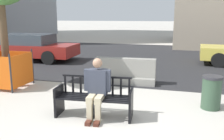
# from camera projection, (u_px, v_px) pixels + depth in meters

# --- Properties ---
(ground_plane) EXTENTS (200.00, 200.00, 0.00)m
(ground_plane) POSITION_uv_depth(u_px,v_px,m) (108.00, 123.00, 5.26)
(ground_plane) COLOR #B7B2A8
(street_asphalt) EXTENTS (120.00, 12.00, 0.01)m
(street_asphalt) POSITION_uv_depth(u_px,v_px,m) (153.00, 57.00, 13.46)
(street_asphalt) COLOR #28282B
(street_asphalt) RESTS_ON ground
(street_bench) EXTENTS (1.73, 0.66, 0.88)m
(street_bench) POSITION_uv_depth(u_px,v_px,m) (94.00, 99.00, 5.52)
(street_bench) COLOR black
(street_bench) RESTS_ON ground
(seated_person) EXTENTS (0.59, 0.75, 1.31)m
(seated_person) POSITION_uv_depth(u_px,v_px,m) (97.00, 87.00, 5.39)
(seated_person) COLOR #383D4C
(seated_person) RESTS_ON ground
(jersey_barrier_centre) EXTENTS (2.03, 0.78, 0.84)m
(jersey_barrier_centre) POSITION_uv_depth(u_px,v_px,m) (125.00, 73.00, 8.30)
(jersey_barrier_centre) COLOR gray
(jersey_barrier_centre) RESTS_ON ground
(construction_fence) EXTENTS (1.16, 1.16, 1.15)m
(construction_fence) POSITION_uv_depth(u_px,v_px,m) (7.00, 69.00, 7.81)
(construction_fence) COLOR #2D2D33
(construction_fence) RESTS_ON ground
(car_sedan_mid) EXTENTS (4.74, 2.13, 1.31)m
(car_sedan_mid) POSITION_uv_depth(u_px,v_px,m) (29.00, 47.00, 12.55)
(car_sedan_mid) COLOR maroon
(car_sedan_mid) RESTS_ON ground
(trash_bin) EXTENTS (0.47, 0.47, 0.81)m
(trash_bin) POSITION_uv_depth(u_px,v_px,m) (211.00, 92.00, 5.98)
(trash_bin) COLOR #334C38
(trash_bin) RESTS_ON ground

